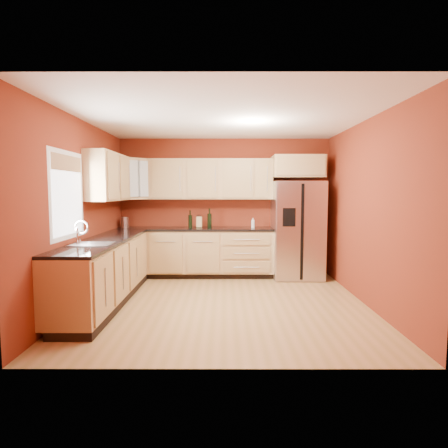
{
  "coord_description": "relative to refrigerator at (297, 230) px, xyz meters",
  "views": [
    {
      "loc": [
        0.01,
        -5.24,
        1.6
      ],
      "look_at": [
        -0.0,
        0.9,
        1.06
      ],
      "focal_mm": 30.0,
      "sensor_mm": 36.0,
      "label": 1
    }
  ],
  "objects": [
    {
      "name": "floor",
      "position": [
        -1.35,
        -1.62,
        -0.89
      ],
      "size": [
        4.0,
        4.0,
        0.0
      ],
      "primitive_type": "plane",
      "color": "#9F783D",
      "rests_on": "ground"
    },
    {
      "name": "ceiling",
      "position": [
        -1.35,
        -1.62,
        1.71
      ],
      "size": [
        4.0,
        4.0,
        0.0
      ],
      "primitive_type": "plane",
      "color": "white",
      "rests_on": "wall_back"
    },
    {
      "name": "wall_back",
      "position": [
        -1.35,
        0.38,
        0.41
      ],
      "size": [
        4.0,
        0.04,
        2.6
      ],
      "primitive_type": "cube",
      "color": "maroon",
      "rests_on": "floor"
    },
    {
      "name": "wall_front",
      "position": [
        -1.35,
        -3.62,
        0.41
      ],
      "size": [
        4.0,
        0.04,
        2.6
      ],
      "primitive_type": "cube",
      "color": "maroon",
      "rests_on": "floor"
    },
    {
      "name": "wall_left",
      "position": [
        -3.35,
        -1.62,
        0.41
      ],
      "size": [
        0.04,
        4.0,
        2.6
      ],
      "primitive_type": "cube",
      "color": "maroon",
      "rests_on": "floor"
    },
    {
      "name": "wall_right",
      "position": [
        0.65,
        -1.62,
        0.41
      ],
      "size": [
        0.04,
        4.0,
        2.6
      ],
      "primitive_type": "cube",
      "color": "maroon",
      "rests_on": "floor"
    },
    {
      "name": "base_cabinets_back",
      "position": [
        -1.9,
        0.07,
        -0.45
      ],
      "size": [
        2.9,
        0.6,
        0.88
      ],
      "primitive_type": "cube",
      "color": "tan",
      "rests_on": "floor"
    },
    {
      "name": "base_cabinets_left",
      "position": [
        -3.05,
        -1.62,
        -0.45
      ],
      "size": [
        0.6,
        2.8,
        0.88
      ],
      "primitive_type": "cube",
      "color": "tan",
      "rests_on": "floor"
    },
    {
      "name": "countertop_back",
      "position": [
        -1.9,
        0.06,
        0.01
      ],
      "size": [
        2.9,
        0.62,
        0.04
      ],
      "primitive_type": "cube",
      "color": "black",
      "rests_on": "base_cabinets_back"
    },
    {
      "name": "countertop_left",
      "position": [
        -3.04,
        -1.62,
        0.01
      ],
      "size": [
        0.62,
        2.8,
        0.04
      ],
      "primitive_type": "cube",
      "color": "black",
      "rests_on": "base_cabinets_left"
    },
    {
      "name": "upper_cabinets_back",
      "position": [
        -1.6,
        0.21,
        0.94
      ],
      "size": [
        2.3,
        0.33,
        0.75
      ],
      "primitive_type": "cube",
      "color": "tan",
      "rests_on": "wall_back"
    },
    {
      "name": "upper_cabinets_left",
      "position": [
        -3.19,
        -0.9,
        0.94
      ],
      "size": [
        0.33,
        1.35,
        0.75
      ],
      "primitive_type": "cube",
      "color": "tan",
      "rests_on": "wall_left"
    },
    {
      "name": "corner_upper_cabinet",
      "position": [
        -3.02,
        0.04,
        0.94
      ],
      "size": [
        0.67,
        0.67,
        0.75
      ],
      "primitive_type": "cube",
      "rotation": [
        0.0,
        0.0,
        0.79
      ],
      "color": "tan",
      "rests_on": "wall_back"
    },
    {
      "name": "over_fridge_cabinet",
      "position": [
        0.0,
        0.07,
        1.16
      ],
      "size": [
        0.92,
        0.6,
        0.4
      ],
      "primitive_type": "cube",
      "color": "tan",
      "rests_on": "wall_back"
    },
    {
      "name": "refrigerator",
      "position": [
        0.0,
        0.0,
        0.0
      ],
      "size": [
        0.9,
        0.75,
        1.78
      ],
      "primitive_type": "cube",
      "color": "#ADADB2",
      "rests_on": "floor"
    },
    {
      "name": "window",
      "position": [
        -3.33,
        -2.12,
        0.66
      ],
      "size": [
        0.03,
        0.9,
        1.0
      ],
      "primitive_type": "cube",
      "color": "white",
      "rests_on": "wall_left"
    },
    {
      "name": "sink_faucet",
      "position": [
        -3.04,
        -2.12,
        0.18
      ],
      "size": [
        0.5,
        0.42,
        0.3
      ],
      "primitive_type": null,
      "color": "silver",
      "rests_on": "countertop_left"
    },
    {
      "name": "canister_left",
      "position": [
        -3.2,
        0.06,
        0.13
      ],
      "size": [
        0.15,
        0.15,
        0.2
      ],
      "primitive_type": "cylinder",
      "rotation": [
        0.0,
        0.0,
        0.25
      ],
      "color": "#ADADB2",
      "rests_on": "countertop_back"
    },
    {
      "name": "canister_right",
      "position": [
        -3.2,
        0.12,
        0.12
      ],
      "size": [
        0.15,
        0.15,
        0.19
      ],
      "primitive_type": "cylinder",
      "rotation": [
        0.0,
        0.0,
        0.37
      ],
      "color": "#ADADB2",
      "rests_on": "countertop_back"
    },
    {
      "name": "wine_bottle_a",
      "position": [
        -1.99,
        0.1,
        0.19
      ],
      "size": [
        0.09,
        0.09,
        0.33
      ],
      "primitive_type": null,
      "rotation": [
        0.0,
        0.0,
        0.26
      ],
      "color": "black",
      "rests_on": "countertop_back"
    },
    {
      "name": "wine_bottle_b",
      "position": [
        -1.62,
        0.09,
        0.21
      ],
      "size": [
        0.1,
        0.1,
        0.36
      ],
      "primitive_type": null,
      "rotation": [
        0.0,
        0.0,
        0.2
      ],
      "color": "black",
      "rests_on": "countertop_back"
    },
    {
      "name": "knife_block",
      "position": [
        -1.82,
        0.12,
        0.13
      ],
      "size": [
        0.1,
        0.09,
        0.2
      ],
      "primitive_type": "cube",
      "rotation": [
        0.0,
        0.0,
        -0.04
      ],
      "color": "tan",
      "rests_on": "countertop_back"
    },
    {
      "name": "soap_dispenser",
      "position": [
        -0.81,
        0.1,
        0.12
      ],
      "size": [
        0.07,
        0.07,
        0.18
      ],
      "primitive_type": "cylinder",
      "rotation": [
        0.0,
        0.0,
        -0.26
      ],
      "color": "white",
      "rests_on": "countertop_back"
    }
  ]
}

